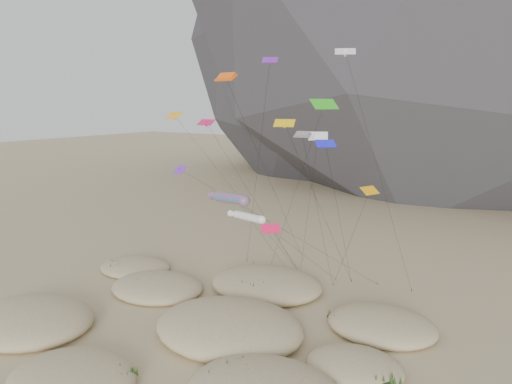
{
  "coord_description": "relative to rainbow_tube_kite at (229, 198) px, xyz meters",
  "views": [
    {
      "loc": [
        30.77,
        -35.85,
        23.72
      ],
      "look_at": [
        0.02,
        12.0,
        13.27
      ],
      "focal_mm": 35.0,
      "sensor_mm": 36.0,
      "label": 1
    }
  ],
  "objects": [
    {
      "name": "rainbow_tube_kite",
      "position": [
        0.0,
        0.0,
        0.0
      ],
      "size": [
        12.01,
        16.49,
        13.85
      ],
      "color": "red",
      "rests_on": "ground"
    },
    {
      "name": "white_tube_kite",
      "position": [
        1.03,
        2.1,
        -2.45
      ],
      "size": [
        6.98,
        14.85,
        11.14
      ],
      "color": "white",
      "rests_on": "ground"
    },
    {
      "name": "delta_kites",
      "position": [
        4.71,
        2.24,
        7.07
      ],
      "size": [
        29.02,
        21.57,
        29.25
      ],
      "color": "#C6124F",
      "rests_on": "ground"
    },
    {
      "name": "multi_parafoil",
      "position": [
        6.58,
        5.14,
        6.79
      ],
      "size": [
        1.93,
        8.97,
        20.36
      ],
      "color": "orange",
      "rests_on": "ground"
    },
    {
      "name": "kite_stakes",
      "position": [
        3.9,
        14.54,
        -12.71
      ],
      "size": [
        24.19,
        3.65,
        0.3
      ],
      "color": "#3F2D1E",
      "rests_on": "ground"
    },
    {
      "name": "ground",
      "position": [
        1.69,
        -9.03,
        -12.86
      ],
      "size": [
        500.0,
        500.0,
        0.0
      ],
      "primitive_type": "plane",
      "color": "#CCB789",
      "rests_on": "ground"
    },
    {
      "name": "dunes",
      "position": [
        0.61,
        -6.33,
        -12.2
      ],
      "size": [
        46.8,
        38.65,
        3.61
      ],
      "color": "#CCB789",
      "rests_on": "ground"
    },
    {
      "name": "orange_parafoil",
      "position": [
        -1.46,
        1.84,
        13.15
      ],
      "size": [
        2.82,
        18.38,
        26.85
      ],
      "color": "#DF520B",
      "rests_on": "ground"
    },
    {
      "name": "dune_grass",
      "position": [
        0.44,
        -5.37,
        -12.02
      ],
      "size": [
        44.52,
        28.66,
        1.48
      ],
      "color": "black",
      "rests_on": "ground"
    }
  ]
}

